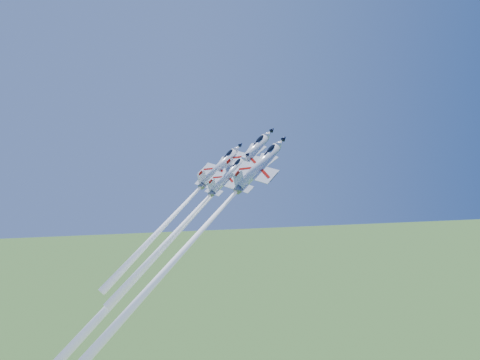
{
  "coord_description": "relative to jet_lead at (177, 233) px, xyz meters",
  "views": [
    {
      "loc": [
        -18.54,
        -117.92,
        112.53
      ],
      "look_at": [
        0.0,
        0.0,
        92.23
      ],
      "focal_mm": 40.0,
      "sensor_mm": 36.0,
      "label": 1
    }
  ],
  "objects": [
    {
      "name": "jet_right",
      "position": [
        3.18,
        -7.96,
        1.0
      ],
      "size": [
        41.23,
        29.03,
        45.36
      ],
      "rotation": [
        0.65,
        0.09,
        -0.96
      ],
      "color": "white"
    },
    {
      "name": "jet_lead",
      "position": [
        0.0,
        0.0,
        0.0
      ],
      "size": [
        45.54,
        32.15,
        50.69
      ],
      "rotation": [
        0.65,
        0.09,
        -0.96
      ],
      "color": "white"
    },
    {
      "name": "jet_left",
      "position": [
        1.17,
        6.36,
        3.98
      ],
      "size": [
        30.13,
        21.11,
        32.39
      ],
      "rotation": [
        0.65,
        0.09,
        -0.96
      ],
      "color": "white"
    },
    {
      "name": "jet_slot",
      "position": [
        2.17,
        -0.2,
        2.83
      ],
      "size": [
        29.04,
        20.39,
        31.51
      ],
      "rotation": [
        0.65,
        0.09,
        -0.96
      ],
      "color": "white"
    }
  ]
}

